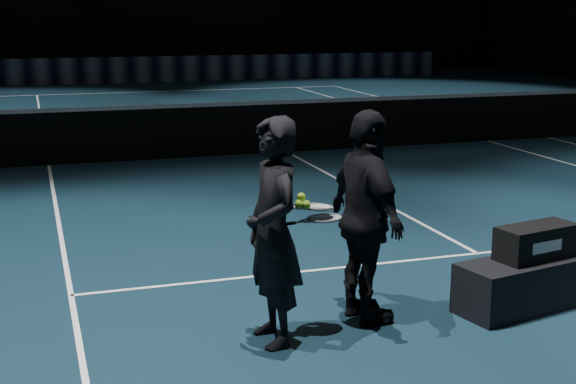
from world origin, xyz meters
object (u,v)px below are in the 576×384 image
object	(u,v)px
player_bench	(533,282)
player_b	(366,218)
racket_upper	(316,207)
racket_lower	(324,218)
player_a	(273,232)
racket_bag	(536,242)
tennis_balls	(302,202)

from	to	relation	value
player_bench	player_b	bearing A→B (deg)	162.97
player_b	racket_upper	size ratio (longest dim) A/B	2.55
racket_lower	player_bench	bearing A→B (deg)	-13.91
player_bench	racket_upper	size ratio (longest dim) A/B	2.10
player_a	player_b	bearing A→B (deg)	97.76
racket_bag	racket_upper	size ratio (longest dim) A/B	1.05
player_b	tennis_balls	world-z (taller)	player_b
racket_bag	player_b	xyz separation A→B (m)	(-1.50, 0.14, 0.29)
player_b	racket_lower	bearing A→B (deg)	96.51
player_bench	racket_lower	distance (m)	2.02
player_a	racket_bag	bearing A→B (deg)	86.51
player_bench	tennis_balls	xyz separation A→B (m)	(-2.09, 0.02, 0.85)
player_bench	player_a	xyz separation A→B (m)	(-2.33, -0.04, 0.65)
player_b	racket_lower	world-z (taller)	player_b
racket_lower	racket_upper	xyz separation A→B (m)	(-0.06, 0.03, 0.09)
racket_bag	tennis_balls	bearing A→B (deg)	167.78
racket_bag	player_b	world-z (taller)	player_b
player_a	racket_upper	distance (m)	0.42
player_b	tennis_balls	distance (m)	0.63
racket_bag	racket_lower	world-z (taller)	racket_lower
player_bench	player_a	distance (m)	2.42
racket_bag	player_b	size ratio (longest dim) A/B	0.41
racket_bag	racket_lower	size ratio (longest dim) A/B	1.05
player_a	racket_lower	world-z (taller)	player_a
player_a	tennis_balls	size ratio (longest dim) A/B	14.44
racket_upper	player_b	bearing A→B (deg)	-9.08
racket_upper	tennis_balls	xyz separation A→B (m)	(-0.13, -0.06, 0.06)
racket_lower	tennis_balls	distance (m)	0.25
racket_bag	player_b	bearing A→B (deg)	162.97
player_a	racket_upper	world-z (taller)	player_a
racket_bag	racket_upper	bearing A→B (deg)	165.83
player_b	racket_upper	bearing A→B (deg)	91.43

